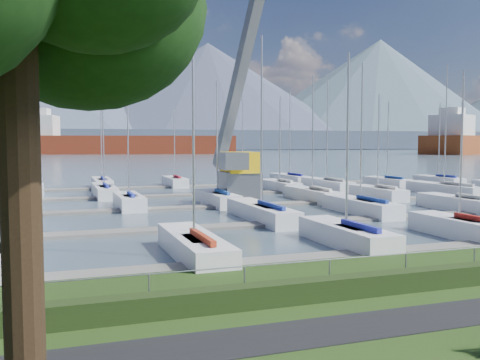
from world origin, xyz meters
name	(u,v)px	position (x,y,z in m)	size (l,w,h in m)	color
path	(411,320)	(0.00, -3.00, 0.01)	(160.00, 2.00, 0.04)	black
water	(76,153)	(0.00, 260.00, -0.40)	(800.00, 540.00, 0.20)	#465867
hedge	(362,285)	(0.00, -0.40, 0.35)	(80.00, 0.70, 0.70)	black
fence	(356,257)	(0.00, 0.00, 1.20)	(0.04, 0.04, 80.00)	gray
foothill	(71,140)	(0.00, 330.00, 6.00)	(900.00, 80.00, 12.00)	#404B5E
mountains	(78,86)	(7.35, 404.62, 46.68)	(1190.00, 360.00, 115.00)	#485669
docks	(183,208)	(0.00, 26.00, -0.22)	(90.00, 41.60, 0.25)	gray
crane	(240,139)	(6.03, 29.51, 5.33)	(5.38, 13.24, 22.35)	#575B5F
cargo_ship_mid	(111,145)	(13.28, 219.70, 3.56)	(98.82, 38.89, 21.50)	maroon
cargo_ship_east	(473,144)	(166.85, 176.36, 3.80)	(76.75, 50.04, 21.50)	brown
sailboat_fleet	(157,139)	(-1.44, 28.92, 5.32)	(74.97, 49.43, 13.37)	beige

